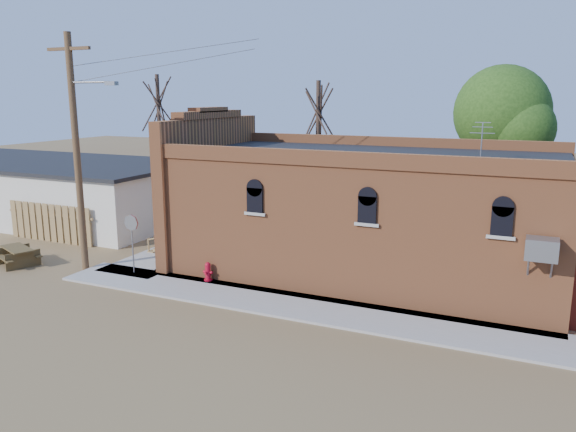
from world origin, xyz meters
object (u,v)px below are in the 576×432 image
at_px(stop_sign, 132,228).
at_px(brick_bar, 359,212).
at_px(fire_hydrant, 208,272).
at_px(trash_barrel, 174,234).
at_px(picnic_table, 18,254).
at_px(utility_pole, 77,148).

bearing_deg(stop_sign, brick_bar, 50.09).
distance_m(fire_hydrant, trash_barrel, 5.98).
relative_size(fire_hydrant, picnic_table, 0.33).
xyz_separation_m(utility_pole, stop_sign, (2.13, 0.26, -2.95)).
bearing_deg(stop_sign, trash_barrel, 128.67).
xyz_separation_m(brick_bar, fire_hydrant, (-4.54, -3.70, -1.92)).
relative_size(fire_hydrant, stop_sign, 0.31).
bearing_deg(brick_bar, picnic_table, -158.58).
bearing_deg(picnic_table, trash_barrel, 76.83).
height_order(brick_bar, picnic_table, brick_bar).
height_order(trash_barrel, picnic_table, trash_barrel).
bearing_deg(fire_hydrant, trash_barrel, 145.87).
relative_size(utility_pole, fire_hydrant, 12.90).
distance_m(brick_bar, utility_pole, 10.96).
relative_size(brick_bar, trash_barrel, 20.64).
distance_m(trash_barrel, picnic_table, 6.54).
height_order(brick_bar, stop_sign, brick_bar).
bearing_deg(utility_pole, fire_hydrant, 6.48).
height_order(fire_hydrant, trash_barrel, trash_barrel).
distance_m(stop_sign, trash_barrel, 4.76).
xyz_separation_m(fire_hydrant, picnic_table, (-8.19, -1.30, 0.05)).
distance_m(utility_pole, fire_hydrant, 6.84).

